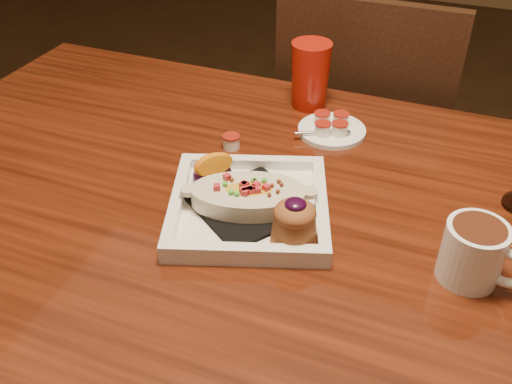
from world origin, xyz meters
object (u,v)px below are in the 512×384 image
at_px(chair_far, 363,148).
at_px(saucer, 331,128).
at_px(table, 285,264).
at_px(coffee_mug, 475,251).
at_px(red_tumbler, 310,75).
at_px(plate, 254,204).

height_order(chair_far, saucer, chair_far).
bearing_deg(table, coffee_mug, -6.11).
xyz_separation_m(table, coffee_mug, (0.27, -0.03, 0.14)).
xyz_separation_m(saucer, red_tumbler, (-0.07, 0.09, 0.06)).
bearing_deg(coffee_mug, table, -167.98).
bearing_deg(saucer, red_tumbler, 128.28).
bearing_deg(chair_far, red_tumbler, 73.61).
xyz_separation_m(table, red_tumbler, (-0.08, 0.36, 0.16)).
distance_m(table, chair_far, 0.65).
xyz_separation_m(chair_far, saucer, (-0.01, -0.36, 0.25)).
xyz_separation_m(coffee_mug, saucer, (-0.28, 0.30, -0.04)).
distance_m(plate, coffee_mug, 0.32).
bearing_deg(chair_far, saucer, 88.95).
bearing_deg(red_tumbler, plate, -85.41).
bearing_deg(chair_far, coffee_mug, 112.26).
height_order(chair_far, red_tumbler, chair_far).
bearing_deg(saucer, plate, -98.36).
distance_m(table, red_tumbler, 0.40).
bearing_deg(red_tumbler, coffee_mug, -48.25).
height_order(coffee_mug, red_tumbler, red_tumbler).
height_order(table, red_tumbler, red_tumbler).
height_order(table, chair_far, chair_far).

